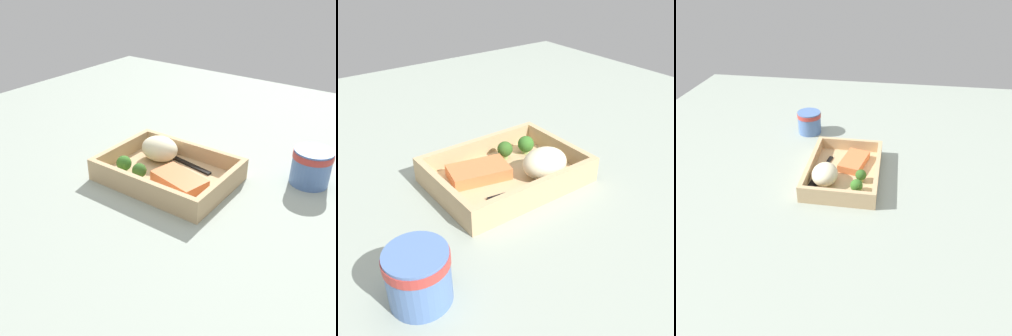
% 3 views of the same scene
% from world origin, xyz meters
% --- Properties ---
extents(ground_plane, '(1.60, 1.60, 0.02)m').
position_xyz_m(ground_plane, '(0.00, 0.00, -0.01)').
color(ground_plane, '#919C90').
extents(takeout_tray, '(0.27, 0.20, 0.01)m').
position_xyz_m(takeout_tray, '(0.00, 0.00, 0.01)').
color(takeout_tray, tan).
rests_on(takeout_tray, ground_plane).
extents(tray_rim, '(0.27, 0.20, 0.04)m').
position_xyz_m(tray_rim, '(0.00, 0.00, 0.03)').
color(tray_rim, tan).
rests_on(tray_rim, takeout_tray).
extents(salmon_fillet, '(0.12, 0.09, 0.02)m').
position_xyz_m(salmon_fillet, '(-0.04, 0.02, 0.02)').
color(salmon_fillet, '#DC713F').
rests_on(salmon_fillet, takeout_tray).
extents(mashed_potatoes, '(0.09, 0.07, 0.05)m').
position_xyz_m(mashed_potatoes, '(0.05, -0.04, 0.04)').
color(mashed_potatoes, beige).
rests_on(mashed_potatoes, takeout_tray).
extents(broccoli_floret_1, '(0.03, 0.03, 0.04)m').
position_xyz_m(broccoli_floret_1, '(0.08, 0.05, 0.03)').
color(broccoli_floret_1, '#8BAF63').
rests_on(broccoli_floret_1, takeout_tray).
extents(broccoli_floret_2, '(0.03, 0.03, 0.04)m').
position_xyz_m(broccoli_floret_2, '(0.04, 0.05, 0.03)').
color(broccoli_floret_2, '#87A659').
rests_on(broccoli_floret_2, takeout_tray).
extents(fork, '(0.16, 0.04, 0.00)m').
position_xyz_m(fork, '(0.02, -0.06, 0.01)').
color(fork, black).
rests_on(fork, takeout_tray).
extents(paper_cup, '(0.08, 0.08, 0.08)m').
position_xyz_m(paper_cup, '(-0.25, -0.16, 0.04)').
color(paper_cup, '#4F70AB').
rests_on(paper_cup, ground_plane).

